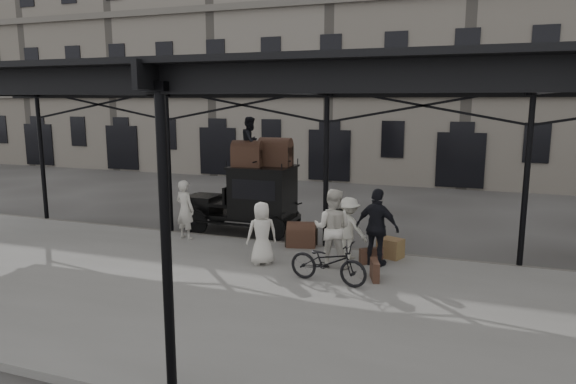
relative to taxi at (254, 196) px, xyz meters
The scene contains 18 objects.
ground 4.27m from the taxi, 49.37° to the right, with size 120.00×120.00×0.00m, color #383533.
platform 5.87m from the taxi, 62.44° to the right, with size 28.00×8.00×0.15m, color slate.
canopy 6.47m from the taxi, 61.10° to the right, with size 22.50×9.00×4.74m.
building_frontage 16.20m from the taxi, 79.86° to the left, with size 64.00×8.00×14.00m, color slate.
taxi is the anchor object (origin of this frame).
porter_left 2.26m from the taxi, 129.68° to the right, with size 0.64×0.42×1.75m, color beige.
porter_midleft 4.31m from the taxi, 39.81° to the right, with size 0.94×0.73×1.93m, color beige.
porter_centre 3.57m from the taxi, 62.98° to the right, with size 0.77×0.50×1.57m, color beige.
porter_official 4.91m from the taxi, 28.26° to the right, with size 1.13×0.47×1.93m, color black.
porter_right 4.04m from the taxi, 29.19° to the right, with size 1.03×0.59×1.60m, color silver.
bicycle 5.30m from the taxi, 47.97° to the right, with size 0.64×1.83×0.96m, color black.
porter_roof 1.74m from the taxi, 107.50° to the right, with size 0.73×0.57×1.51m, color black.
steamer_trunk_roof_near 1.33m from the taxi, 108.07° to the right, with size 0.91×0.55×0.67m, color #4C2F23, non-canonical shape.
steamer_trunk_roof_far 1.51m from the taxi, 16.81° to the left, with size 0.99×0.61×0.73m, color #4C2F23, non-canonical shape.
steamer_trunk_platform 2.57m from the taxi, 33.55° to the right, with size 0.80×0.49×0.59m, color #4C2F23, non-canonical shape.
wicker_hamper 4.86m from the taxi, 18.64° to the right, with size 0.60×0.45×0.50m, color #8A603F.
suitcase_upright 5.65m from the taxi, 36.87° to the right, with size 0.15×0.60×0.45m, color #4C2F23.
suitcase_flat 4.80m from the taxi, 28.01° to the right, with size 0.60×0.15×0.40m, color #4C2F23.
Camera 1 is at (3.76, -11.42, 4.18)m, focal length 32.00 mm.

